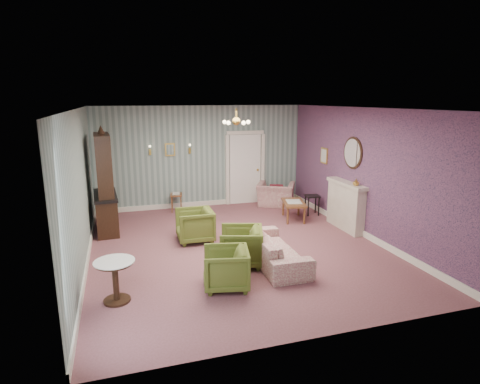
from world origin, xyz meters
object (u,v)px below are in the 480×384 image
object	(u,v)px
dresser	(104,180)
coffee_table	(293,211)
sofa_chintz	(275,243)
olive_chair_b	(241,244)
wingback_chair	(276,191)
olive_chair_a	(226,266)
olive_chair_c	(195,224)
side_table_black	(312,205)
fireplace	(346,206)
pedestal_table	(116,281)

from	to	relation	value
dresser	coffee_table	size ratio (longest dim) A/B	2.58
sofa_chintz	olive_chair_b	bearing A→B (deg)	81.36
wingback_chair	olive_chair_a	bearing A→B (deg)	88.30
olive_chair_b	dresser	world-z (taller)	dresser
dresser	coffee_table	distance (m)	4.76
olive_chair_c	wingback_chair	size ratio (longest dim) A/B	0.76
coffee_table	side_table_black	xyz separation A→B (m)	(0.67, 0.26, 0.03)
sofa_chintz	fireplace	xyz separation A→B (m)	(2.40, 1.42, 0.19)
dresser	pedestal_table	world-z (taller)	dresser
olive_chair_a	fireplace	distance (m)	4.16
coffee_table	pedestal_table	distance (m)	5.45
olive_chair_a	coffee_table	xyz separation A→B (m)	(2.69, 3.19, -0.13)
olive_chair_b	sofa_chintz	distance (m)	0.65
olive_chair_a	olive_chair_c	xyz separation A→B (m)	(-0.07, 2.36, 0.02)
olive_chair_a	coffee_table	size ratio (longest dim) A/B	0.79
dresser	fireplace	size ratio (longest dim) A/B	1.75
fireplace	coffee_table	distance (m)	1.41
dresser	side_table_black	bearing A→B (deg)	-5.83
pedestal_table	olive_chair_c	bearing A→B (deg)	54.05
olive_chair_c	sofa_chintz	xyz separation A→B (m)	(1.24, -1.64, -0.01)
olive_chair_b	coffee_table	size ratio (longest dim) A/B	0.85
olive_chair_c	coffee_table	distance (m)	2.89
olive_chair_a	dresser	bearing A→B (deg)	-139.92
pedestal_table	fireplace	bearing A→B (deg)	21.53
olive_chair_b	fireplace	bearing A→B (deg)	130.79
olive_chair_a	dresser	world-z (taller)	dresser
coffee_table	side_table_black	distance (m)	0.72
side_table_black	pedestal_table	distance (m)	6.14
fireplace	side_table_black	bearing A→B (deg)	99.11
olive_chair_b	fireplace	xyz separation A→B (m)	(3.04, 1.30, 0.18)
olive_chair_c	coffee_table	world-z (taller)	olive_chair_c
wingback_chair	side_table_black	bearing A→B (deg)	146.01
pedestal_table	olive_chair_b	bearing A→B (deg)	19.29
olive_chair_b	dresser	size ratio (longest dim) A/B	0.33
olive_chair_a	wingback_chair	world-z (taller)	wingback_chair
olive_chair_b	pedestal_table	world-z (taller)	olive_chair_b
olive_chair_c	wingback_chair	world-z (taller)	wingback_chair
wingback_chair	dresser	distance (m)	4.86
coffee_table	pedestal_table	xyz separation A→B (m)	(-4.44, -3.15, 0.10)
sofa_chintz	wingback_chair	bearing A→B (deg)	-20.95
sofa_chintz	wingback_chair	xyz separation A→B (m)	(1.60, 3.89, 0.06)
olive_chair_a	fireplace	world-z (taller)	fireplace
fireplace	coffee_table	size ratio (longest dim) A/B	1.48
dresser	pedestal_table	distance (m)	3.77
wingback_chair	sofa_chintz	bearing A→B (deg)	96.87
olive_chair_c	wingback_chair	xyz separation A→B (m)	(2.84, 2.25, 0.06)
olive_chair_a	dresser	size ratio (longest dim) A/B	0.31
coffee_table	side_table_black	world-z (taller)	side_table_black
olive_chair_b	fireplace	size ratio (longest dim) A/B	0.57
olive_chair_a	side_table_black	distance (m)	4.81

